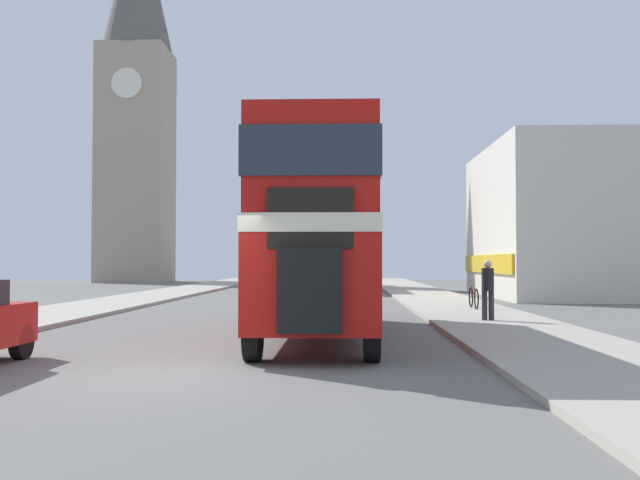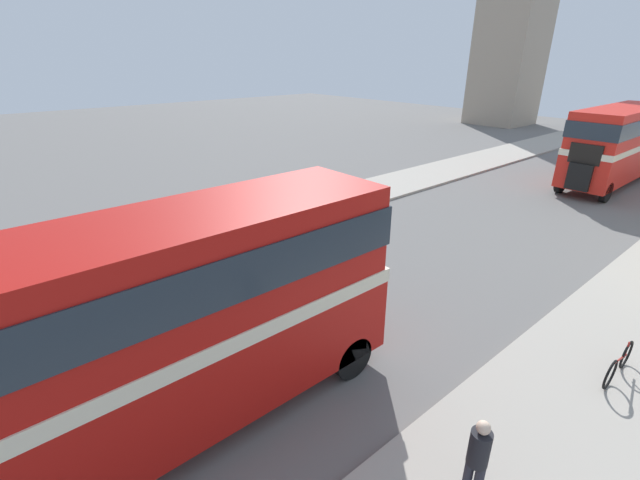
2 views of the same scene
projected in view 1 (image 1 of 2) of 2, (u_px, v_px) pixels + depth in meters
name	position (u px, v px, depth m)	size (l,w,h in m)	color
ground_plane	(170.00, 378.00, 10.63)	(120.00, 120.00, 0.00)	slate
sidewalk_right	(627.00, 376.00, 10.41)	(3.50, 120.00, 0.12)	#A8A093
double_decker_bus	(320.00, 224.00, 16.58)	(2.38, 10.17, 4.44)	#B2140F
bus_distant	(319.00, 248.00, 43.10)	(2.50, 9.30, 4.32)	red
pedestrian_walking	(488.00, 286.00, 19.78)	(0.34, 0.34, 1.67)	#282833
bicycle_on_pavement	(474.00, 298.00, 24.87)	(0.05, 1.76, 0.78)	black
church_tower	(137.00, 84.00, 61.99)	(5.96, 5.96, 33.65)	tan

